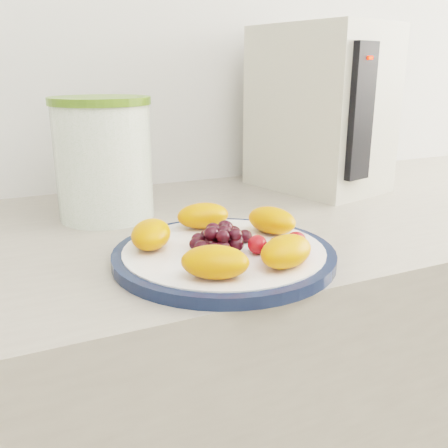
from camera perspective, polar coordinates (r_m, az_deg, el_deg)
name	(u,v)px	position (r m, az deg, el deg)	size (l,w,h in m)	color
counter	(235,438)	(1.06, 1.24, -23.26)	(3.50, 0.60, 0.90)	#9E9484
plate_rim	(224,255)	(0.65, 0.00, -3.59)	(0.29, 0.29, 0.01)	#131E3A
plate_face	(224,255)	(0.65, 0.00, -3.51)	(0.26, 0.26, 0.02)	white
canister	(104,163)	(0.84, -13.56, 6.84)	(0.15, 0.15, 0.19)	#396B1E
canister_lid	(99,101)	(0.83, -14.04, 13.53)	(0.16, 0.16, 0.01)	#537725
appliance_body	(319,109)	(1.05, 10.83, 12.74)	(0.18, 0.26, 0.32)	beige
appliance_panel	(360,113)	(0.93, 15.32, 12.18)	(0.05, 0.02, 0.24)	black
appliance_led	(370,58)	(0.92, 16.31, 17.77)	(0.01, 0.01, 0.01)	#FF0C05
fruit_plate	(228,236)	(0.64, 0.51, -1.39)	(0.25, 0.25, 0.04)	orange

